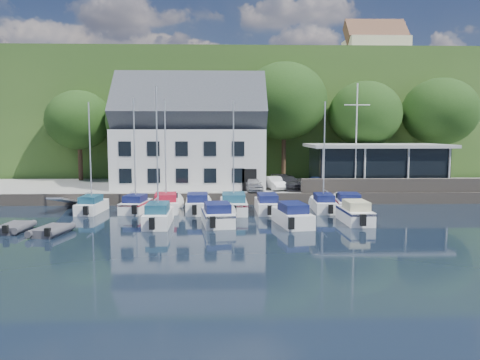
% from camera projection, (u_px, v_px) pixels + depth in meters
% --- Properties ---
extents(ground, '(180.00, 180.00, 0.00)m').
position_uv_depth(ground, '(283.00, 232.00, 29.61)').
color(ground, black).
rests_on(ground, ground).
extents(quay, '(60.00, 13.00, 1.00)m').
position_uv_depth(quay, '(262.00, 190.00, 46.96)').
color(quay, gray).
rests_on(quay, ground).
extents(quay_face, '(60.00, 0.30, 1.00)m').
position_uv_depth(quay_face, '(267.00, 199.00, 40.50)').
color(quay_face, '#685D53').
rests_on(quay_face, ground).
extents(hillside, '(160.00, 75.00, 16.00)m').
position_uv_depth(hillside, '(244.00, 123.00, 90.43)').
color(hillside, '#2D4F1D').
rests_on(hillside, ground).
extents(field_patch, '(50.00, 30.00, 0.30)m').
position_uv_depth(field_patch, '(281.00, 84.00, 97.78)').
color(field_patch, '#5B6331').
rests_on(field_patch, hillside).
extents(farmhouse, '(10.40, 7.00, 8.20)m').
position_uv_depth(farmhouse, '(375.00, 51.00, 79.89)').
color(farmhouse, beige).
rests_on(farmhouse, hillside).
extents(harbor_building, '(14.40, 8.20, 8.70)m').
position_uv_depth(harbor_building, '(191.00, 142.00, 45.25)').
color(harbor_building, silver).
rests_on(harbor_building, quay).
extents(club_pavilion, '(13.20, 7.20, 4.10)m').
position_uv_depth(club_pavilion, '(376.00, 165.00, 45.53)').
color(club_pavilion, black).
rests_on(club_pavilion, quay).
extents(seawall, '(18.00, 0.50, 1.20)m').
position_uv_depth(seawall, '(403.00, 185.00, 41.14)').
color(seawall, '#685D53').
rests_on(seawall, quay).
extents(gangway, '(1.20, 6.00, 1.40)m').
position_uv_depth(gangway, '(68.00, 209.00, 38.07)').
color(gangway, silver).
rests_on(gangway, ground).
extents(car_silver, '(1.93, 3.76, 1.23)m').
position_uv_depth(car_silver, '(253.00, 184.00, 41.87)').
color(car_silver, '#ACADB1').
rests_on(car_silver, quay).
extents(car_white, '(2.17, 3.81, 1.19)m').
position_uv_depth(car_white, '(274.00, 183.00, 43.01)').
color(car_white, silver).
rests_on(car_white, quay).
extents(car_dgrey, '(2.92, 4.71, 1.28)m').
position_uv_depth(car_dgrey, '(287.00, 182.00, 43.22)').
color(car_dgrey, '#29282D').
rests_on(car_dgrey, quay).
extents(car_blue, '(1.61, 3.65, 1.22)m').
position_uv_depth(car_blue, '(317.00, 183.00, 43.22)').
color(car_blue, '#2E4A8E').
rests_on(car_blue, quay).
extents(flagpole, '(2.31, 0.20, 9.60)m').
position_uv_depth(flagpole, '(356.00, 137.00, 42.10)').
color(flagpole, silver).
rests_on(flagpole, quay).
extents(tree_0, '(7.16, 7.16, 9.78)m').
position_uv_depth(tree_0, '(79.00, 135.00, 51.00)').
color(tree_0, black).
rests_on(tree_0, quay).
extents(tree_1, '(7.03, 7.03, 9.61)m').
position_uv_depth(tree_1, '(139.00, 136.00, 49.75)').
color(tree_1, black).
rests_on(tree_1, quay).
extents(tree_2, '(7.73, 7.73, 10.57)m').
position_uv_depth(tree_2, '(241.00, 132.00, 50.72)').
color(tree_2, black).
rests_on(tree_2, quay).
extents(tree_3, '(9.43, 9.43, 12.89)m').
position_uv_depth(tree_3, '(284.00, 121.00, 51.54)').
color(tree_3, black).
rests_on(tree_3, quay).
extents(tree_4, '(7.88, 7.88, 10.77)m').
position_uv_depth(tree_4, '(365.00, 131.00, 50.95)').
color(tree_4, black).
rests_on(tree_4, quay).
extents(tree_5, '(8.15, 8.15, 11.14)m').
position_uv_depth(tree_5, '(439.00, 129.00, 51.23)').
color(tree_5, black).
rests_on(tree_5, quay).
extents(boat_r1_0, '(2.07, 5.63, 8.25)m').
position_uv_depth(boat_r1_0, '(90.00, 160.00, 36.25)').
color(boat_r1_0, white).
rests_on(boat_r1_0, ground).
extents(boat_r1_1, '(2.54, 5.43, 8.49)m').
position_uv_depth(boat_r1_1, '(135.00, 158.00, 36.42)').
color(boat_r1_1, white).
rests_on(boat_r1_1, ground).
extents(boat_r1_2, '(2.72, 6.21, 8.89)m').
position_uv_depth(boat_r1_2, '(165.00, 155.00, 36.75)').
color(boat_r1_2, white).
rests_on(boat_r1_2, ground).
extents(boat_r1_3, '(2.31, 5.95, 1.52)m').
position_uv_depth(boat_r1_3, '(198.00, 203.00, 36.67)').
color(boat_r1_3, white).
rests_on(boat_r1_3, ground).
extents(boat_r1_4, '(2.27, 6.69, 9.39)m').
position_uv_depth(boat_r1_4, '(233.00, 152.00, 36.23)').
color(boat_r1_4, white).
rests_on(boat_r1_4, ground).
extents(boat_r1_5, '(1.95, 6.49, 1.45)m').
position_uv_depth(boat_r1_5, '(267.00, 203.00, 36.86)').
color(boat_r1_5, white).
rests_on(boat_r1_5, ground).
extents(boat_r1_6, '(1.99, 5.98, 8.61)m').
position_uv_depth(boat_r1_6, '(324.00, 157.00, 36.87)').
color(boat_r1_6, white).
rests_on(boat_r1_6, ground).
extents(boat_r1_7, '(2.60, 5.54, 1.44)m').
position_uv_depth(boat_r1_7, '(348.00, 202.00, 37.33)').
color(boat_r1_7, white).
rests_on(boat_r1_7, ground).
extents(boat_r2_1, '(1.96, 6.28, 9.47)m').
position_uv_depth(boat_r2_1, '(157.00, 155.00, 31.18)').
color(boat_r2_1, white).
rests_on(boat_r2_1, ground).
extents(boat_r2_2, '(2.83, 5.86, 1.52)m').
position_uv_depth(boat_r2_2, '(218.00, 213.00, 31.84)').
color(boat_r2_2, white).
rests_on(boat_r2_2, ground).
extents(boat_r2_3, '(2.95, 6.48, 1.55)m').
position_uv_depth(boat_r2_3, '(292.00, 214.00, 31.64)').
color(boat_r2_3, white).
rests_on(boat_r2_3, ground).
extents(boat_r2_4, '(2.00, 5.68, 1.57)m').
position_uv_depth(boat_r2_4, '(355.00, 211.00, 32.46)').
color(boat_r2_4, white).
rests_on(boat_r2_4, ground).
extents(dinghy_0, '(1.83, 2.93, 0.67)m').
position_uv_depth(dinghy_0, '(15.00, 226.00, 29.61)').
color(dinghy_0, '#3D3D43').
rests_on(dinghy_0, ground).
extents(dinghy_1, '(2.29, 3.19, 0.68)m').
position_uv_depth(dinghy_1, '(51.00, 229.00, 28.74)').
color(dinghy_1, '#3D3D43').
rests_on(dinghy_1, ground).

